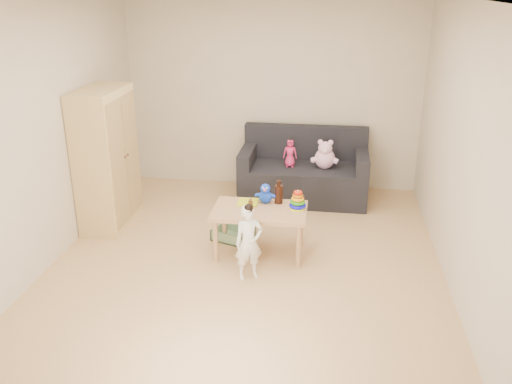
# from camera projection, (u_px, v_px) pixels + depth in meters

# --- Properties ---
(room) EXTENTS (4.50, 4.50, 4.50)m
(room) POSITION_uv_depth(u_px,v_px,m) (247.00, 139.00, 5.29)
(room) COLOR tan
(room) RESTS_ON ground
(wardrobe) EXTENTS (0.45, 0.90, 1.63)m
(wardrobe) POSITION_uv_depth(u_px,v_px,m) (106.00, 159.00, 6.29)
(wardrobe) COLOR #DCBB78
(wardrobe) RESTS_ON ground
(sofa) EXTENTS (1.67, 0.85, 0.47)m
(sofa) POSITION_uv_depth(u_px,v_px,m) (303.00, 182.00, 7.21)
(sofa) COLOR black
(sofa) RESTS_ON ground
(play_table) EXTENTS (0.98, 0.63, 0.52)m
(play_table) POSITION_uv_depth(u_px,v_px,m) (260.00, 232.00, 5.75)
(play_table) COLOR tan
(play_table) RESTS_ON ground
(storage_bin) EXTENTS (0.51, 0.44, 0.13)m
(storage_bin) POSITION_uv_depth(u_px,v_px,m) (233.00, 234.00, 6.14)
(storage_bin) COLOR gray
(storage_bin) RESTS_ON ground
(toddler) EXTENTS (0.33, 0.28, 0.74)m
(toddler) POSITION_uv_depth(u_px,v_px,m) (249.00, 243.00, 5.25)
(toddler) COLOR white
(toddler) RESTS_ON ground
(pink_bear) EXTENTS (0.33, 0.30, 0.32)m
(pink_bear) POSITION_uv_depth(u_px,v_px,m) (325.00, 156.00, 6.99)
(pink_bear) COLOR #FFBBE5
(pink_bear) RESTS_ON sofa
(doll) EXTENTS (0.19, 0.13, 0.36)m
(doll) POSITION_uv_depth(u_px,v_px,m) (290.00, 153.00, 7.04)
(doll) COLOR #EC2C6D
(doll) RESTS_ON sofa
(ring_stacker) EXTENTS (0.18, 0.18, 0.20)m
(ring_stacker) POSITION_uv_depth(u_px,v_px,m) (298.00, 202.00, 5.64)
(ring_stacker) COLOR #E7FF0D
(ring_stacker) RESTS_ON play_table
(brown_bottle) EXTENTS (0.09, 0.09, 0.26)m
(brown_bottle) POSITION_uv_depth(u_px,v_px,m) (279.00, 194.00, 5.78)
(brown_bottle) COLOR black
(brown_bottle) RESTS_ON play_table
(blue_plush) EXTENTS (0.20, 0.17, 0.22)m
(blue_plush) POSITION_uv_depth(u_px,v_px,m) (265.00, 193.00, 5.79)
(blue_plush) COLOR blue
(blue_plush) RESTS_ON play_table
(wooden_figure) EXTENTS (0.06, 0.05, 0.12)m
(wooden_figure) POSITION_uv_depth(u_px,v_px,m) (251.00, 204.00, 5.64)
(wooden_figure) COLOR brown
(wooden_figure) RESTS_ON play_table
(yellow_book) EXTENTS (0.22, 0.22, 0.02)m
(yellow_book) POSITION_uv_depth(u_px,v_px,m) (248.00, 202.00, 5.82)
(yellow_book) COLOR #C9D116
(yellow_book) RESTS_ON play_table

